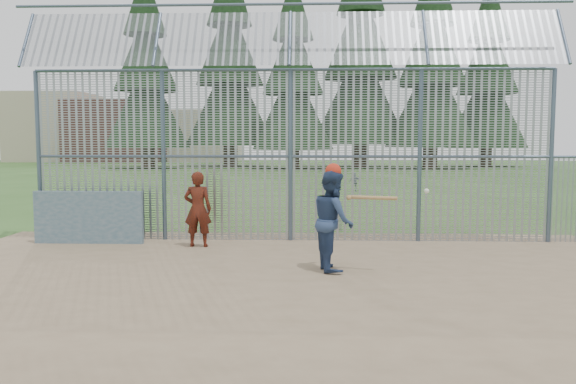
{
  "coord_description": "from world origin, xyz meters",
  "views": [
    {
      "loc": [
        0.45,
        -9.62,
        2.35
      ],
      "look_at": [
        0.0,
        2.0,
        1.3
      ],
      "focal_mm": 35.0,
      "sensor_mm": 36.0,
      "label": 1
    }
  ],
  "objects_px": {
    "batter": "(333,220)",
    "trash_can": "(332,215)",
    "onlooker": "(198,209)",
    "bleacher": "(91,203)",
    "dugout_wall": "(89,217)"
  },
  "relations": [
    {
      "from": "batter",
      "to": "trash_can",
      "type": "bearing_deg",
      "value": -12.74
    },
    {
      "from": "trash_can",
      "to": "onlooker",
      "type": "bearing_deg",
      "value": -139.39
    },
    {
      "from": "batter",
      "to": "bleacher",
      "type": "bearing_deg",
      "value": 34.44
    },
    {
      "from": "batter",
      "to": "onlooker",
      "type": "height_order",
      "value": "batter"
    },
    {
      "from": "onlooker",
      "to": "bleacher",
      "type": "xyz_separation_m",
      "value": [
        -4.44,
        5.17,
        -0.45
      ]
    },
    {
      "from": "bleacher",
      "to": "batter",
      "type": "bearing_deg",
      "value": -44.96
    },
    {
      "from": "onlooker",
      "to": "bleacher",
      "type": "height_order",
      "value": "onlooker"
    },
    {
      "from": "onlooker",
      "to": "trash_can",
      "type": "height_order",
      "value": "onlooker"
    },
    {
      "from": "dugout_wall",
      "to": "trash_can",
      "type": "height_order",
      "value": "dugout_wall"
    },
    {
      "from": "onlooker",
      "to": "batter",
      "type": "bearing_deg",
      "value": 142.77
    },
    {
      "from": "onlooker",
      "to": "trash_can",
      "type": "xyz_separation_m",
      "value": [
        3.08,
        2.64,
        -0.48
      ]
    },
    {
      "from": "dugout_wall",
      "to": "bleacher",
      "type": "xyz_separation_m",
      "value": [
        -1.87,
        4.88,
        -0.21
      ]
    },
    {
      "from": "batter",
      "to": "dugout_wall",
      "type": "bearing_deg",
      "value": 55.31
    },
    {
      "from": "dugout_wall",
      "to": "trash_can",
      "type": "distance_m",
      "value": 6.13
    },
    {
      "from": "dugout_wall",
      "to": "batter",
      "type": "height_order",
      "value": "batter"
    }
  ]
}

